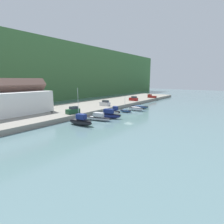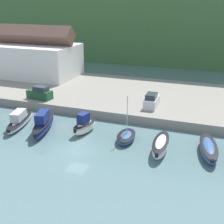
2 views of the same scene
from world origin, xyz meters
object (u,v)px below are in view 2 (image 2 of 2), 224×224
(moored_boat_1, at_px, (20,120))
(moored_boat_4, at_px, (126,137))
(parked_car_0, at_px, (40,93))
(moored_boat_2, at_px, (44,124))
(moored_boat_5, at_px, (161,145))
(dog_on_quay, at_px, (38,86))
(parked_car_2, at_px, (152,101))
(moored_boat_3, at_px, (84,126))
(moored_boat_6, at_px, (208,149))

(moored_boat_1, height_order, moored_boat_4, moored_boat_4)
(parked_car_0, bearing_deg, moored_boat_2, -139.52)
(moored_boat_4, xyz_separation_m, moored_boat_5, (4.72, -1.50, 0.30))
(dog_on_quay, bearing_deg, parked_car_0, -80.71)
(moored_boat_4, bearing_deg, dog_on_quay, 143.06)
(parked_car_0, distance_m, dog_on_quay, 6.59)
(moored_boat_1, relative_size, parked_car_0, 1.99)
(moored_boat_2, bearing_deg, parked_car_2, 25.83)
(moored_boat_3, height_order, dog_on_quay, moored_boat_3)
(moored_boat_3, height_order, moored_boat_4, moored_boat_4)
(moored_boat_5, height_order, dog_on_quay, dog_on_quay)
(moored_boat_1, relative_size, parked_car_2, 2.04)
(moored_boat_1, distance_m, moored_boat_4, 15.62)
(parked_car_2, bearing_deg, moored_boat_1, -148.33)
(parked_car_2, xyz_separation_m, dog_on_quay, (-22.12, 2.87, -0.46))
(moored_boat_1, relative_size, dog_on_quay, 10.10)
(moored_boat_5, distance_m, parked_car_0, 24.15)
(moored_boat_1, distance_m, moored_boat_3, 9.67)
(parked_car_2, distance_m, dog_on_quay, 22.31)
(parked_car_0, bearing_deg, dog_on_quay, 41.53)
(moored_boat_3, bearing_deg, moored_boat_5, 0.65)
(parked_car_2, height_order, dog_on_quay, parked_car_2)
(moored_boat_4, xyz_separation_m, moored_boat_6, (10.04, -0.10, 0.16))
(moored_boat_6, height_order, parked_car_2, parked_car_2)
(parked_car_0, bearing_deg, parked_car_2, -76.57)
(moored_boat_4, height_order, dog_on_quay, moored_boat_4)
(moored_boat_2, height_order, moored_boat_4, moored_boat_4)
(moored_boat_2, height_order, parked_car_2, parked_car_2)
(moored_boat_1, distance_m, moored_boat_2, 4.14)
(moored_boat_1, relative_size, moored_boat_6, 1.15)
(moored_boat_4, bearing_deg, parked_car_2, 80.42)
(moored_boat_4, distance_m, parked_car_0, 19.26)
(moored_boat_2, relative_size, moored_boat_5, 1.34)
(moored_boat_4, bearing_deg, moored_boat_2, 179.24)
(moored_boat_1, distance_m, parked_car_0, 8.67)
(moored_boat_1, distance_m, parked_car_2, 19.65)
(moored_boat_3, relative_size, dog_on_quay, 5.51)
(moored_boat_4, bearing_deg, parked_car_0, 150.66)
(moored_boat_1, height_order, moored_boat_3, moored_boat_3)
(moored_boat_4, height_order, moored_boat_6, moored_boat_4)
(moored_boat_2, bearing_deg, moored_boat_1, 158.15)
(moored_boat_1, distance_m, dog_on_quay, 14.87)
(moored_boat_3, bearing_deg, parked_car_0, 157.57)
(moored_boat_5, distance_m, moored_boat_6, 5.50)
(dog_on_quay, bearing_deg, moored_boat_1, -93.60)
(moored_boat_1, height_order, moored_boat_6, moored_boat_1)
(moored_boat_2, height_order, parked_car_0, parked_car_0)
(parked_car_2, bearing_deg, moored_boat_4, -95.96)
(moored_boat_5, bearing_deg, moored_boat_4, 158.77)
(moored_boat_1, bearing_deg, parked_car_2, 19.49)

